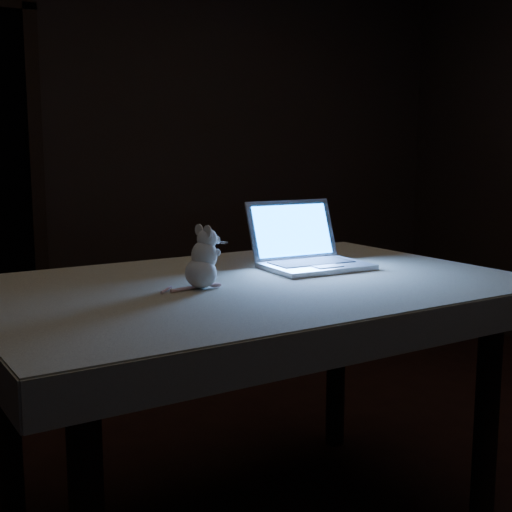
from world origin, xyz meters
name	(u,v)px	position (x,y,z in m)	size (l,w,h in m)	color
back_wall	(134,140)	(0.00, 2.50, 1.30)	(4.50, 0.04, 2.60)	black
table	(250,411)	(-0.30, 0.03, 0.42)	(1.55, 1.00, 0.83)	black
tablecloth	(243,297)	(-0.31, 0.06, 0.79)	(1.66, 1.10, 0.10)	beige
laptop	(317,235)	(0.00, 0.14, 0.96)	(0.35, 0.30, 0.24)	silver
plush_mouse	(201,257)	(-0.47, 0.00, 0.93)	(0.14, 0.14, 0.19)	white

